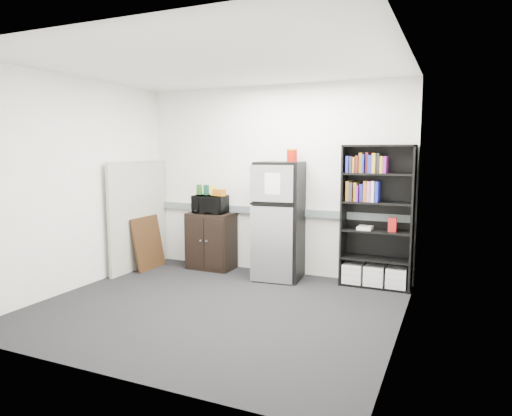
# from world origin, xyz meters

# --- Properties ---
(floor) EXTENTS (4.00, 4.00, 0.00)m
(floor) POSITION_xyz_m (0.00, 0.00, 0.00)
(floor) COLOR black
(floor) RESTS_ON ground
(wall_back) EXTENTS (4.00, 0.02, 2.70)m
(wall_back) POSITION_xyz_m (0.00, 1.75, 1.35)
(wall_back) COLOR white
(wall_back) RESTS_ON floor
(wall_right) EXTENTS (0.02, 3.50, 2.70)m
(wall_right) POSITION_xyz_m (2.00, 0.00, 1.35)
(wall_right) COLOR white
(wall_right) RESTS_ON floor
(wall_left) EXTENTS (0.02, 3.50, 2.70)m
(wall_left) POSITION_xyz_m (-2.00, 0.00, 1.35)
(wall_left) COLOR white
(wall_left) RESTS_ON floor
(ceiling) EXTENTS (4.00, 3.50, 0.02)m
(ceiling) POSITION_xyz_m (0.00, 0.00, 2.70)
(ceiling) COLOR white
(ceiling) RESTS_ON wall_back
(electrical_raceway) EXTENTS (3.92, 0.05, 0.10)m
(electrical_raceway) POSITION_xyz_m (0.00, 1.72, 0.90)
(electrical_raceway) COLOR slate
(electrical_raceway) RESTS_ON wall_back
(wall_note) EXTENTS (0.14, 0.00, 0.10)m
(wall_note) POSITION_xyz_m (-0.35, 1.74, 1.55)
(wall_note) COLOR white
(wall_note) RESTS_ON wall_back
(bookshelf) EXTENTS (0.90, 0.34, 1.85)m
(bookshelf) POSITION_xyz_m (1.53, 1.57, 0.91)
(bookshelf) COLOR black
(bookshelf) RESTS_ON floor
(cubicle_partition) EXTENTS (0.06, 1.30, 1.62)m
(cubicle_partition) POSITION_xyz_m (-1.90, 1.08, 0.81)
(cubicle_partition) COLOR #A4A091
(cubicle_partition) RESTS_ON floor
(cabinet) EXTENTS (0.68, 0.45, 0.85)m
(cabinet) POSITION_xyz_m (-0.90, 1.50, 0.42)
(cabinet) COLOR black
(cabinet) RESTS_ON floor
(microwave) EXTENTS (0.50, 0.36, 0.27)m
(microwave) POSITION_xyz_m (-0.90, 1.48, 0.98)
(microwave) COLOR black
(microwave) RESTS_ON cabinet
(snack_box_a) EXTENTS (0.07, 0.05, 0.15)m
(snack_box_a) POSITION_xyz_m (-1.10, 1.52, 1.19)
(snack_box_a) COLOR #265919
(snack_box_a) RESTS_ON microwave
(snack_box_b) EXTENTS (0.08, 0.06, 0.15)m
(snack_box_b) POSITION_xyz_m (-0.98, 1.52, 1.19)
(snack_box_b) COLOR #0D3C24
(snack_box_b) RESTS_ON microwave
(snack_box_c) EXTENTS (0.08, 0.07, 0.14)m
(snack_box_c) POSITION_xyz_m (-0.86, 1.52, 1.19)
(snack_box_c) COLOR yellow
(snack_box_c) RESTS_ON microwave
(snack_bag) EXTENTS (0.20, 0.15, 0.10)m
(snack_bag) POSITION_xyz_m (-0.73, 1.47, 1.17)
(snack_bag) COLOR #C26813
(snack_bag) RESTS_ON microwave
(refrigerator) EXTENTS (0.67, 0.70, 1.62)m
(refrigerator) POSITION_xyz_m (0.23, 1.42, 0.81)
(refrigerator) COLOR black
(refrigerator) RESTS_ON floor
(coffee_can) EXTENTS (0.15, 0.15, 0.20)m
(coffee_can) POSITION_xyz_m (0.36, 1.55, 1.72)
(coffee_can) COLOR #A81207
(coffee_can) RESTS_ON refrigerator
(framed_poster) EXTENTS (0.18, 0.62, 0.79)m
(framed_poster) POSITION_xyz_m (-1.77, 1.12, 0.40)
(framed_poster) COLOR #311E0D
(framed_poster) RESTS_ON floor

